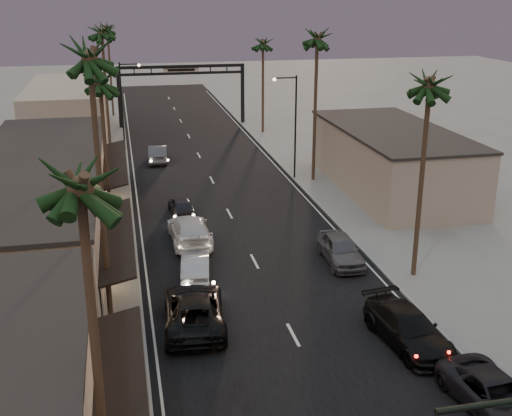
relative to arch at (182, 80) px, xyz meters
name	(u,v)px	position (x,y,z in m)	size (l,w,h in m)	color
ground	(223,201)	(0.00, -30.00, -5.53)	(200.00, 200.00, 0.00)	slate
road	(214,183)	(0.00, -25.00, -5.53)	(14.00, 120.00, 0.02)	black
sidewalk_left	(101,168)	(-9.50, -18.00, -5.47)	(5.00, 92.00, 0.12)	slate
sidewalk_right	(298,157)	(9.50, -18.00, -5.47)	(5.00, 92.00, 0.12)	slate
storefront_mid	(23,250)	(-13.00, -44.00, -2.78)	(8.00, 14.00, 5.50)	gray
storefront_far	(50,173)	(-13.00, -28.00, -3.03)	(8.00, 16.00, 5.00)	#BCAA8F
storefront_dist	(68,113)	(-13.00, -5.00, -2.53)	(8.00, 20.00, 6.00)	gray
building_right	(391,161)	(14.00, -30.00, -3.03)	(8.00, 18.00, 5.00)	gray
arch	(182,80)	(0.00, 0.00, 0.00)	(15.20, 0.40, 7.27)	black
streetlight_right	(292,119)	(6.92, -25.00, -0.20)	(2.13, 0.30, 9.00)	black
streetlight_left	(125,100)	(-6.92, -12.00, -0.20)	(2.13, 0.30, 9.00)	black
palm_la	(79,172)	(-8.60, -61.00, 5.91)	(3.20, 3.20, 13.20)	#38281C
palm_lb	(89,49)	(-8.60, -48.00, 7.85)	(3.20, 3.20, 15.20)	#38281C
palm_lc	(99,76)	(-8.60, -34.00, 4.94)	(3.20, 3.20, 12.20)	#38281C
palm_ld	(101,28)	(-8.60, -15.00, 6.88)	(3.20, 3.20, 14.20)	#38281C
palm_ra	(430,78)	(8.60, -46.00, 5.91)	(3.20, 3.20, 13.20)	#38281C
palm_rb	(317,33)	(8.60, -26.00, 6.88)	(3.20, 3.20, 14.20)	#38281C
palm_rc	(263,40)	(8.60, -6.00, 4.94)	(3.20, 3.20, 12.20)	#38281C
palm_far	(107,26)	(-8.30, 8.00, 5.91)	(3.20, 3.20, 13.20)	#38281C
oncoming_pickup	(194,310)	(-4.55, -49.10, -4.66)	(2.91, 6.31, 1.75)	black
oncoming_silver	(195,266)	(-3.82, -43.60, -4.79)	(1.57, 4.51, 1.49)	#A5A4AA
oncoming_white	(189,230)	(-3.53, -38.10, -4.64)	(2.49, 6.14, 1.78)	silver
oncoming_dgrey	(181,206)	(-3.51, -32.47, -4.84)	(1.63, 4.05, 1.38)	black
oncoming_grey_far	(158,154)	(-4.17, -16.67, -4.72)	(1.72, 4.93, 1.62)	#47464B
curbside_near	(496,396)	(6.20, -58.40, -4.79)	(2.48, 5.38, 1.50)	black
curbside_black	(408,328)	(5.02, -52.90, -4.70)	(2.33, 5.74, 1.66)	black
curbside_grey	(341,249)	(5.11, -43.17, -4.68)	(2.01, 4.99, 1.70)	#4E4D53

